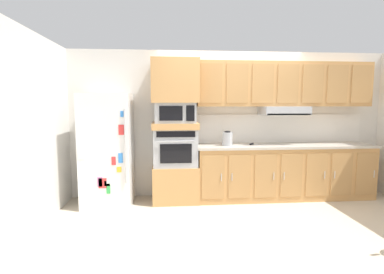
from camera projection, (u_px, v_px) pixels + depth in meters
name	position (u px, v px, depth m)	size (l,w,h in m)	color
ground_plane	(244.00, 215.00, 4.27)	(9.60, 9.60, 0.00)	beige
back_kitchen_wall	(229.00, 124.00, 5.22)	(6.20, 0.12, 2.50)	silver
side_panel_left	(38.00, 131.00, 3.89)	(0.12, 7.10, 2.50)	silver
refrigerator	(108.00, 150.00, 4.67)	(0.76, 0.73, 1.76)	white
oven_base_cabinet	(176.00, 183.00, 4.89)	(0.74, 0.62, 0.60)	tan
built_in_oven	(175.00, 147.00, 4.82)	(0.70, 0.62, 0.60)	#A8AAAF
appliance_mid_shelf	(175.00, 126.00, 4.79)	(0.74, 0.62, 0.10)	tan
microwave	(175.00, 113.00, 4.76)	(0.64, 0.54, 0.32)	#A8AAAF
appliance_upper_cabinet	(175.00, 81.00, 4.70)	(0.74, 0.62, 0.68)	tan
lower_cabinet_run	(284.00, 172.00, 5.03)	(2.97, 0.63, 0.88)	tan
countertop_slab	(285.00, 146.00, 4.98)	(3.01, 0.64, 0.04)	#BCB2A3
backsplash_panel	(279.00, 128.00, 5.24)	(3.01, 0.02, 0.50)	white
upper_cabinet_with_hood	(284.00, 86.00, 4.99)	(2.97, 0.48, 0.88)	tan
screwdriver	(252.00, 144.00, 4.93)	(0.17, 0.17, 0.03)	black
electric_kettle	(227.00, 139.00, 4.83)	(0.17, 0.17, 0.24)	#A8AAAF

